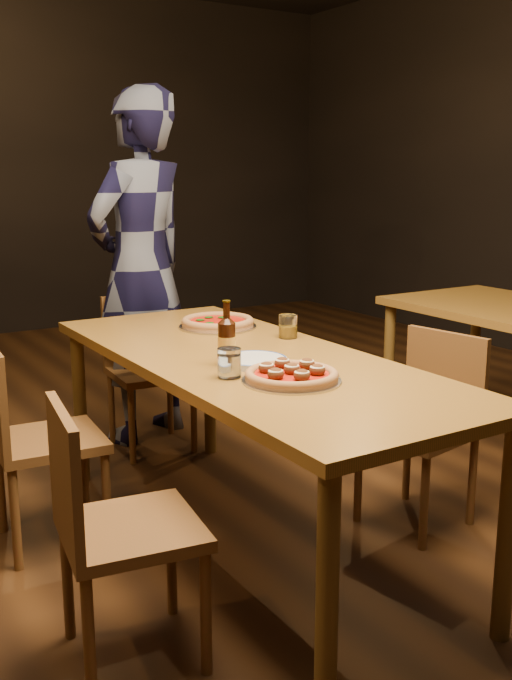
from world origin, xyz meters
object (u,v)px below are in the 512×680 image
plate_stack (254,361)px  beer_bottle (227,342)px  table_main (249,375)px  diner (141,268)px  pizza_margherita (218,322)px  water_glass (229,363)px  amber_glass (288,326)px  chair_main_sw (49,439)px  chair_main_nw (131,527)px  chair_end (151,372)px  chair_main_e (418,428)px  pizza_meatball (292,375)px

plate_stack → beer_bottle: bearing=154.3°
table_main → diner: 1.38m
pizza_margherita → beer_bottle: 0.66m
water_glass → amber_glass: water_glass is taller
beer_bottle → water_glass: beer_bottle is taller
water_glass → chair_main_sw: bearing=124.0°
chair_main_nw → diner: bearing=-16.3°
chair_main_nw → water_glass: bearing=-57.1°
chair_end → water_glass: bearing=-99.0°
diner → beer_bottle: bearing=56.3°
water_glass → diner: size_ratio=0.05×
pizza_margherita → amber_glass: amber_glass is taller
chair_main_nw → chair_main_sw: bearing=7.4°
table_main → plate_stack: 0.15m
chair_main_e → beer_bottle: 0.92m
chair_main_sw → chair_main_e: size_ratio=1.03×
chair_main_nw → beer_bottle: (0.52, 0.35, 0.42)m
chair_main_e → pizza_margherita: 0.96m
beer_bottle → water_glass: bearing=-117.1°
amber_glass → pizza_meatball: bearing=-123.2°
table_main → beer_bottle: 0.21m
chair_main_e → beer_bottle: size_ratio=3.63×
chair_end → beer_bottle: 1.32m
chair_main_nw → chair_main_e: 1.34m
chair_main_sw → pizza_meatball: 1.04m
chair_main_e → beer_bottle: (-0.80, 0.14, 0.42)m
pizza_meatball → diner: (0.22, 1.72, 0.15)m
pizza_meatball → chair_main_nw: bearing=-174.8°
chair_end → pizza_margherita: bearing=-81.5°
table_main → chair_main_sw: size_ratio=2.38×
amber_glass → diner: diner is taller
chair_main_nw → plate_stack: bearing=-54.6°
chair_main_sw → diner: diner is taller
table_main → chair_end: size_ratio=2.42×
table_main → pizza_margherita: 0.55m
pizza_meatball → pizza_margherita: size_ratio=0.96×
chair_end → chair_main_e: bearing=-63.7°
plate_stack → beer_bottle: size_ratio=1.03×
chair_main_sw → water_glass: water_glass is taller
diner → amber_glass: bearing=74.8°
amber_glass → chair_main_nw: bearing=-147.6°
table_main → pizza_meatball: (-0.06, -0.37, 0.09)m
diner → plate_stack: bearing=60.0°
chair_end → plate_stack: bearing=-92.9°
plate_stack → table_main: bearing=67.9°
pizza_meatball → plate_stack: 0.26m
chair_main_nw → diner: diner is taller
chair_end → amber_glass: size_ratio=8.66×
table_main → chair_main_nw: (-0.66, -0.42, -0.26)m
chair_main_nw → water_glass: (0.45, 0.20, 0.39)m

